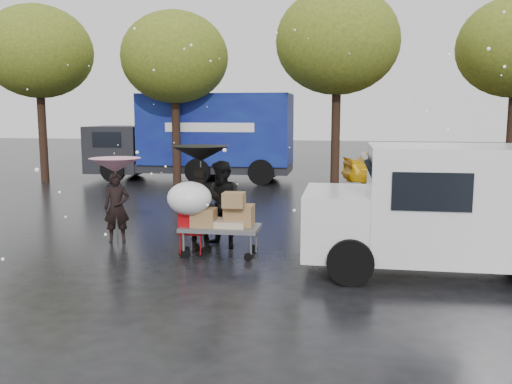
% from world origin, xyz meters
% --- Properties ---
extents(ground, '(90.00, 90.00, 0.00)m').
position_xyz_m(ground, '(0.00, 0.00, 0.00)').
color(ground, black).
rests_on(ground, ground).
extents(person_pink, '(0.63, 0.51, 1.48)m').
position_xyz_m(person_pink, '(-1.94, 0.84, 0.74)').
color(person_pink, black).
rests_on(person_pink, ground).
extents(person_middle, '(1.07, 0.99, 1.78)m').
position_xyz_m(person_middle, '(0.40, 0.76, 0.89)').
color(person_middle, black).
rests_on(person_middle, ground).
extents(person_black, '(1.00, 0.42, 1.71)m').
position_xyz_m(person_black, '(0.07, 0.28, 0.85)').
color(person_black, black).
rests_on(person_black, ground).
extents(umbrella_pink, '(1.08, 1.08, 1.80)m').
position_xyz_m(umbrella_pink, '(-1.94, 0.84, 1.65)').
color(umbrella_pink, '#4C4C4C').
rests_on(umbrella_pink, ground).
extents(umbrella_black, '(1.14, 1.14, 2.11)m').
position_xyz_m(umbrella_black, '(0.07, 0.28, 1.96)').
color(umbrella_black, '#4C4C4C').
rests_on(umbrella_black, ground).
extents(vendor_cart, '(1.52, 0.80, 1.27)m').
position_xyz_m(vendor_cart, '(0.58, 0.06, 0.73)').
color(vendor_cart, slate).
rests_on(vendor_cart, ground).
extents(shopping_cart, '(0.84, 0.84, 1.46)m').
position_xyz_m(shopping_cart, '(-0.04, -0.12, 1.06)').
color(shopping_cart, '#AF0A0E').
rests_on(shopping_cart, ground).
extents(white_van, '(4.91, 2.18, 2.20)m').
position_xyz_m(white_van, '(4.78, -0.40, 1.16)').
color(white_van, white).
rests_on(white_van, ground).
extents(blue_truck, '(8.30, 2.60, 3.50)m').
position_xyz_m(blue_truck, '(-3.13, 11.59, 1.76)').
color(blue_truck, navy).
rests_on(blue_truck, ground).
extents(box_ground_near, '(0.58, 0.53, 0.43)m').
position_xyz_m(box_ground_near, '(2.86, 0.57, 0.21)').
color(box_ground_near, olive).
rests_on(box_ground_near, ground).
extents(box_ground_far, '(0.43, 0.35, 0.31)m').
position_xyz_m(box_ground_far, '(2.93, 2.02, 0.15)').
color(box_ground_far, olive).
rests_on(box_ground_far, ground).
extents(yellow_taxi, '(4.70, 2.70, 1.50)m').
position_xyz_m(yellow_taxi, '(5.00, 11.35, 0.75)').
color(yellow_taxi, yellow).
rests_on(yellow_taxi, ground).
extents(tree_row, '(21.60, 4.40, 7.12)m').
position_xyz_m(tree_row, '(-0.47, 10.00, 5.02)').
color(tree_row, black).
rests_on(tree_row, ground).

